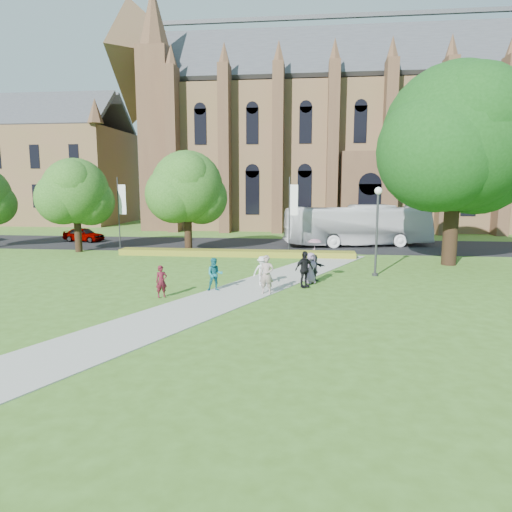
# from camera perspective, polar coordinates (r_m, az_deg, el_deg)

# --- Properties ---
(ground) EXTENTS (160.00, 160.00, 0.00)m
(ground) POSITION_cam_1_polar(r_m,az_deg,el_deg) (21.73, -2.92, -5.36)
(ground) COLOR #41651E
(ground) RESTS_ON ground
(road) EXTENTS (160.00, 10.00, 0.02)m
(road) POSITION_cam_1_polar(r_m,az_deg,el_deg) (41.28, 1.65, 1.39)
(road) COLOR black
(road) RESTS_ON ground
(footpath) EXTENTS (15.58, 28.54, 0.04)m
(footpath) POSITION_cam_1_polar(r_m,az_deg,el_deg) (22.69, -2.50, -4.70)
(footpath) COLOR #B2B2A8
(footpath) RESTS_ON ground
(flower_hedge) EXTENTS (18.00, 1.40, 0.45)m
(flower_hedge) POSITION_cam_1_polar(r_m,az_deg,el_deg) (34.80, -2.60, 0.37)
(flower_hedge) COLOR #AA8722
(flower_hedge) RESTS_ON ground
(cathedral) EXTENTS (52.60, 18.25, 28.00)m
(cathedral) POSITION_cam_1_polar(r_m,az_deg,el_deg) (61.35, 13.10, 15.73)
(cathedral) COLOR brown
(cathedral) RESTS_ON ground
(building_west) EXTENTS (22.00, 14.00, 18.30)m
(building_west) POSITION_cam_1_polar(r_m,az_deg,el_deg) (73.24, -24.73, 11.03)
(building_west) COLOR brown
(building_west) RESTS_ON ground
(streetlamp) EXTENTS (0.44, 0.44, 5.24)m
(streetlamp) POSITION_cam_1_polar(r_m,az_deg,el_deg) (27.65, 14.91, 4.31)
(streetlamp) COLOR #38383D
(streetlamp) RESTS_ON ground
(large_tree) EXTENTS (9.60, 9.60, 13.20)m
(large_tree) POSITION_cam_1_polar(r_m,az_deg,el_deg) (33.32, 23.78, 13.32)
(large_tree) COLOR #332114
(large_tree) RESTS_ON ground
(street_tree_0) EXTENTS (5.20, 5.20, 7.50)m
(street_tree_0) POSITION_cam_1_polar(r_m,az_deg,el_deg) (39.40, -21.63, 7.53)
(street_tree_0) COLOR #332114
(street_tree_0) RESTS_ON ground
(street_tree_1) EXTENTS (5.60, 5.60, 8.05)m
(street_tree_1) POSITION_cam_1_polar(r_m,az_deg,el_deg) (36.54, -8.60, 8.54)
(street_tree_1) COLOR #332114
(street_tree_1) RESTS_ON ground
(banner_pole_0) EXTENTS (0.70, 0.10, 6.00)m
(banner_pole_0) POSITION_cam_1_polar(r_m,az_deg,el_deg) (36.06, 4.38, 5.70)
(banner_pole_0) COLOR #38383D
(banner_pole_0) RESTS_ON ground
(banner_pole_1) EXTENTS (0.70, 0.10, 6.00)m
(banner_pole_1) POSITION_cam_1_polar(r_m,az_deg,el_deg) (39.18, -16.64, 5.60)
(banner_pole_1) COLOR #38383D
(banner_pole_1) RESTS_ON ground
(tour_coach) EXTENTS (13.32, 5.82, 3.61)m
(tour_coach) POSITION_cam_1_polar(r_m,az_deg,el_deg) (41.47, 12.55, 3.75)
(tour_coach) COLOR white
(tour_coach) RESTS_ON road
(car_0) EXTENTS (4.23, 2.42, 1.36)m
(car_0) POSITION_cam_1_polar(r_m,az_deg,el_deg) (46.66, -20.74, 2.53)
(car_0) COLOR gray
(car_0) RESTS_ON road
(pedestrian_0) EXTENTS (0.67, 0.62, 1.53)m
(pedestrian_0) POSITION_cam_1_polar(r_m,az_deg,el_deg) (22.18, -11.74, -3.12)
(pedestrian_0) COLOR #50121E
(pedestrian_0) RESTS_ON footpath
(pedestrian_1) EXTENTS (0.94, 0.81, 1.67)m
(pedestrian_1) POSITION_cam_1_polar(r_m,az_deg,el_deg) (23.14, -5.17, -2.29)
(pedestrian_1) COLOR #166872
(pedestrian_1) RESTS_ON footpath
(pedestrian_2) EXTENTS (1.17, 1.00, 1.57)m
(pedestrian_2) POSITION_cam_1_polar(r_m,az_deg,el_deg) (24.29, 0.76, -1.86)
(pedestrian_2) COLOR silver
(pedestrian_2) RESTS_ON footpath
(pedestrian_3) EXTENTS (1.16, 1.05, 1.90)m
(pedestrian_3) POSITION_cam_1_polar(r_m,az_deg,el_deg) (23.94, 6.05, -1.65)
(pedestrian_3) COLOR black
(pedestrian_3) RESTS_ON footpath
(pedestrian_4) EXTENTS (0.98, 0.92, 1.68)m
(pedestrian_4) POSITION_cam_1_polar(r_m,az_deg,el_deg) (25.02, 6.87, -1.48)
(pedestrian_4) COLOR gray
(pedestrian_4) RESTS_ON footpath
(pedestrian_5) EXTENTS (1.29, 1.35, 1.53)m
(pedestrian_5) POSITION_cam_1_polar(r_m,az_deg,el_deg) (25.52, 7.25, -1.46)
(pedestrian_5) COLOR #222329
(pedestrian_5) RESTS_ON footpath
(pedestrian_6) EXTENTS (0.72, 0.50, 1.91)m
(pedestrian_6) POSITION_cam_1_polar(r_m,az_deg,el_deg) (22.36, 1.34, -2.34)
(pedestrian_6) COLOR gray
(pedestrian_6) RESTS_ON footpath
(parasol) EXTENTS (0.88, 0.88, 0.66)m
(parasol) POSITION_cam_1_polar(r_m,az_deg,el_deg) (24.94, 7.33, 1.19)
(parasol) COLOR #E7A7A3
(parasol) RESTS_ON pedestrian_4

